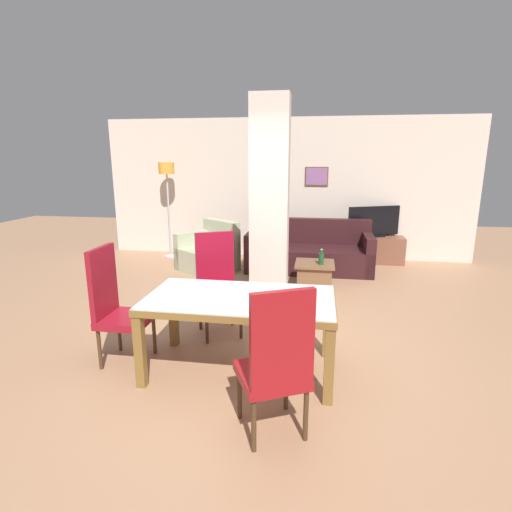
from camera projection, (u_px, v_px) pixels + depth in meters
The scene contains 14 objects.
ground_plane at pixel (241, 370), 3.77m from camera, with size 18.00×18.00×0.00m, color #A77A58.
back_wall at pixel (285, 189), 7.84m from camera, with size 7.20×0.09×2.70m.
divider_pillar at pixel (269, 206), 5.05m from camera, with size 0.48×0.31×2.70m.
dining_table at pixel (240, 311), 3.63m from camera, with size 1.70×0.91×0.73m.
dining_chair_head_left at pixel (116, 304), 3.82m from camera, with size 0.46×0.46×1.14m.
dining_chair_far_left at pixel (217, 282), 4.50m from camera, with size 0.62×0.62×1.14m.
dining_chair_near_right at pixel (276, 362), 2.73m from camera, with size 0.61×0.61×1.14m.
sofa at pixel (309, 253), 7.11m from camera, with size 2.18×0.93×0.87m.
armchair at pixel (209, 253), 7.10m from camera, with size 1.19×1.19×0.86m.
coffee_table at pixel (314, 275), 6.11m from camera, with size 0.59×0.56×0.40m.
bottle at pixel (321, 258), 5.94m from camera, with size 0.08×0.08×0.23m.
tv_stand at pixel (372, 250), 7.58m from camera, with size 1.17×0.40×0.50m.
tv_screen at pixel (374, 222), 7.46m from camera, with size 0.97×0.46×0.58m.
floor_lamp at pixel (167, 178), 7.73m from camera, with size 0.30×0.30×1.86m.
Camera 1 is at (0.67, -3.34, 1.95)m, focal length 28.00 mm.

